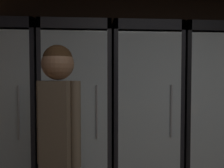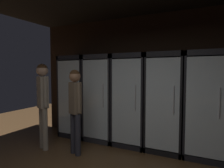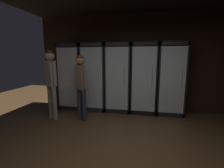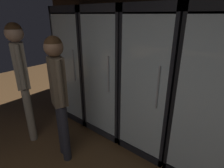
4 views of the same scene
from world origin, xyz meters
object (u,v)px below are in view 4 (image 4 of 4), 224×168
(cooler_center, at_px, (154,85))
(cooler_right, at_px, (214,101))
(cooler_left, at_px, (112,74))
(cooler_far_left, at_px, (82,66))
(shopper_near, at_px, (58,89))
(shopper_far, at_px, (21,71))

(cooler_center, xyz_separation_m, cooler_right, (0.72, -0.00, 0.00))
(cooler_left, height_order, cooler_center, same)
(cooler_far_left, height_order, cooler_center, same)
(cooler_left, bearing_deg, cooler_center, -0.04)
(cooler_far_left, height_order, cooler_left, same)
(cooler_far_left, xyz_separation_m, cooler_center, (1.43, 0.00, -0.01))
(cooler_left, distance_m, shopper_near, 0.95)
(shopper_far, bearing_deg, cooler_center, 33.98)
(cooler_left, height_order, shopper_near, cooler_left)
(cooler_far_left, distance_m, shopper_far, 1.03)
(cooler_far_left, xyz_separation_m, shopper_far, (-0.08, -1.02, 0.13))
(cooler_far_left, distance_m, shopper_near, 1.15)
(shopper_near, height_order, shopper_far, shopper_far)
(cooler_center, bearing_deg, shopper_far, -146.02)
(shopper_far, bearing_deg, shopper_near, 5.90)
(cooler_right, xyz_separation_m, shopper_near, (-1.49, -0.95, 0.05))
(cooler_left, xyz_separation_m, shopper_near, (-0.06, -0.95, 0.05))
(shopper_near, distance_m, shopper_far, 0.75)
(cooler_right, relative_size, shopper_far, 1.12)
(shopper_near, relative_size, shopper_far, 0.93)
(cooler_center, relative_size, cooler_right, 1.00)
(cooler_far_left, height_order, cooler_right, same)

